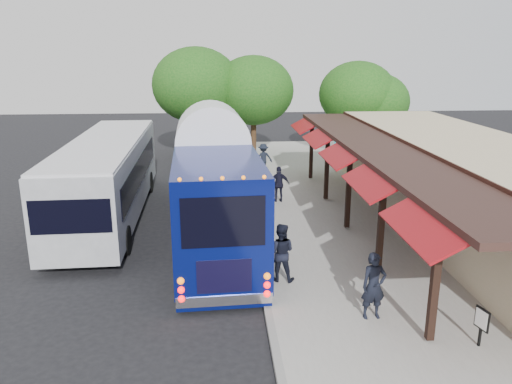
# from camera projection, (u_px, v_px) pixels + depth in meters

# --- Properties ---
(ground) EXTENTS (90.00, 90.00, 0.00)m
(ground) POSITION_uv_depth(u_px,v_px,m) (260.00, 280.00, 15.67)
(ground) COLOR black
(ground) RESTS_ON ground
(sidewalk) EXTENTS (10.00, 40.00, 0.15)m
(sidewalk) POSITION_uv_depth(u_px,v_px,m) (377.00, 230.00, 19.84)
(sidewalk) COLOR #9E9B93
(sidewalk) RESTS_ON ground
(curb) EXTENTS (0.20, 40.00, 0.16)m
(curb) POSITION_uv_depth(u_px,v_px,m) (253.00, 233.00, 19.49)
(curb) COLOR gray
(curb) RESTS_ON ground
(station_shelter) EXTENTS (8.15, 20.00, 3.60)m
(station_shelter) POSITION_uv_depth(u_px,v_px,m) (464.00, 185.00, 19.60)
(station_shelter) COLOR #C3B487
(station_shelter) RESTS_ON ground
(coach_bus) EXTENTS (3.33, 12.78, 4.05)m
(coach_bus) POSITION_uv_depth(u_px,v_px,m) (213.00, 181.00, 18.97)
(coach_bus) COLOR #071054
(coach_bus) RESTS_ON ground
(city_bus) EXTENTS (3.09, 12.61, 3.37)m
(city_bus) POSITION_uv_depth(u_px,v_px,m) (108.00, 175.00, 21.20)
(city_bus) COLOR #94979C
(city_bus) RESTS_ON ground
(ped_a) EXTENTS (0.69, 0.49, 1.80)m
(ped_a) POSITION_uv_depth(u_px,v_px,m) (374.00, 286.00, 12.92)
(ped_a) COLOR black
(ped_a) RESTS_ON sidewalk
(ped_b) EXTENTS (1.02, 0.87, 1.82)m
(ped_b) POSITION_uv_depth(u_px,v_px,m) (280.00, 252.00, 15.08)
(ped_b) COLOR black
(ped_b) RESTS_ON sidewalk
(ped_c) EXTENTS (0.99, 0.43, 1.67)m
(ped_c) POSITION_uv_depth(u_px,v_px,m) (279.00, 184.00, 23.13)
(ped_c) COLOR black
(ped_c) RESTS_ON sidewalk
(ped_d) EXTENTS (1.15, 0.77, 1.65)m
(ped_d) POSITION_uv_depth(u_px,v_px,m) (263.00, 158.00, 28.94)
(ped_d) COLOR black
(ped_d) RESTS_ON sidewalk
(sign_board) EXTENTS (0.15, 0.44, 0.98)m
(sign_board) POSITION_uv_depth(u_px,v_px,m) (482.00, 321.00, 11.70)
(sign_board) COLOR black
(sign_board) RESTS_ON sidewalk
(tree_left) EXTENTS (5.26, 5.26, 6.73)m
(tree_left) POSITION_uv_depth(u_px,v_px,m) (253.00, 90.00, 32.38)
(tree_left) COLOR #382314
(tree_left) RESTS_ON ground
(tree_mid) EXTENTS (4.98, 4.98, 6.37)m
(tree_mid) POSITION_uv_depth(u_px,v_px,m) (357.00, 94.00, 32.26)
(tree_mid) COLOR #382314
(tree_mid) RESTS_ON ground
(tree_right) EXTENTS (4.40, 4.40, 5.63)m
(tree_right) POSITION_uv_depth(u_px,v_px,m) (375.00, 102.00, 32.42)
(tree_right) COLOR #382314
(tree_right) RESTS_ON ground
(tree_far) EXTENTS (5.67, 5.67, 7.26)m
(tree_far) POSITION_uv_depth(u_px,v_px,m) (196.00, 85.00, 32.03)
(tree_far) COLOR #382314
(tree_far) RESTS_ON ground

